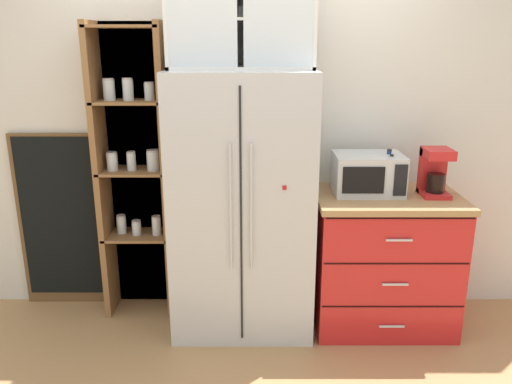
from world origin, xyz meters
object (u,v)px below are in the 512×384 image
object	(u,v)px
refrigerator	(241,205)
chalkboard_menu	(59,221)
mug_red	(389,189)
microwave	(366,174)
mug_charcoal	(384,186)
bottle_cobalt	(386,173)
bottle_green	(388,178)
coffee_maker	(433,171)

from	to	relation	value
refrigerator	chalkboard_menu	world-z (taller)	refrigerator
mug_red	refrigerator	bearing A→B (deg)	178.11
microwave	mug_charcoal	xyz separation A→B (m)	(0.13, 0.03, -0.09)
bottle_cobalt	chalkboard_menu	distance (m)	2.31
bottle_cobalt	chalkboard_menu	size ratio (longest dim) A/B	0.23
refrigerator	bottle_green	bearing A→B (deg)	-0.26
coffee_maker	mug_red	distance (m)	0.31
coffee_maker	bottle_cobalt	world-z (taller)	coffee_maker
coffee_maker	chalkboard_menu	world-z (taller)	chalkboard_menu
microwave	mug_charcoal	distance (m)	0.16
chalkboard_menu	mug_charcoal	bearing A→B (deg)	-5.19
bottle_cobalt	chalkboard_menu	bearing A→B (deg)	174.26
bottle_cobalt	bottle_green	size ratio (longest dim) A/B	1.07
bottle_cobalt	chalkboard_menu	xyz separation A→B (m)	(-2.26, 0.23, -0.41)
coffee_maker	bottle_green	bearing A→B (deg)	-176.48
mug_red	bottle_green	xyz separation A→B (m)	(-0.00, 0.03, 0.07)
mug_red	bottle_cobalt	size ratio (longest dim) A/B	0.43
mug_red	bottle_cobalt	xyz separation A→B (m)	(-0.00, 0.09, 0.08)
mug_charcoal	bottle_green	distance (m)	0.12
microwave	mug_charcoal	size ratio (longest dim) A/B	3.95
refrigerator	bottle_green	world-z (taller)	refrigerator
coffee_maker	chalkboard_menu	bearing A→B (deg)	173.84
bottle_cobalt	mug_red	bearing A→B (deg)	-89.06
bottle_cobalt	bottle_green	world-z (taller)	bottle_cobalt
refrigerator	coffee_maker	world-z (taller)	refrigerator
bottle_green	mug_red	bearing A→B (deg)	-86.78
coffee_maker	chalkboard_menu	xyz separation A→B (m)	(-2.55, 0.28, -0.43)
bottle_green	chalkboard_menu	bearing A→B (deg)	172.62
microwave	bottle_green	world-z (taller)	bottle_green
bottle_green	microwave	bearing A→B (deg)	155.64
refrigerator	mug_red	distance (m)	0.96
mug_red	bottle_green	distance (m)	0.08
mug_red	microwave	bearing A→B (deg)	146.95
microwave	bottle_cobalt	distance (m)	0.13
microwave	mug_charcoal	world-z (taller)	microwave
microwave	bottle_green	distance (m)	0.15
coffee_maker	mug_red	size ratio (longest dim) A/B	2.50
refrigerator	bottle_cobalt	world-z (taller)	refrigerator
mug_red	mug_charcoal	bearing A→B (deg)	89.68
refrigerator	coffee_maker	xyz separation A→B (m)	(1.24, 0.01, 0.22)
microwave	mug_red	xyz separation A→B (m)	(0.13, -0.09, -0.08)
microwave	bottle_cobalt	size ratio (longest dim) A/B	1.51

